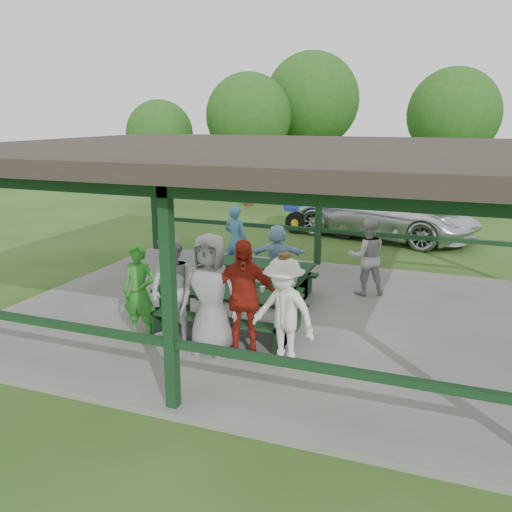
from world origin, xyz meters
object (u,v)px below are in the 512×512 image
at_px(contestant_grey_mid, 210,294).
at_px(farm_trailer, 328,214).
at_px(spectator_grey, 367,256).
at_px(contestant_white_fedora, 284,312).
at_px(spectator_blue, 236,240).
at_px(contestant_grey_left, 172,291).
at_px(spectator_lblue, 277,255).
at_px(picnic_table_near, 227,306).
at_px(contestant_red, 243,298).
at_px(pickup_truck, 387,213).
at_px(contestant_green, 139,292).
at_px(picnic_table_far, 255,275).

bearing_deg(contestant_grey_mid, farm_trailer, 87.43).
bearing_deg(spectator_grey, contestant_white_fedora, 57.60).
height_order(spectator_blue, spectator_grey, spectator_blue).
bearing_deg(contestant_grey_left, spectator_lblue, 98.17).
bearing_deg(contestant_grey_left, spectator_grey, 73.32).
relative_size(picnic_table_near, spectator_lblue, 1.85).
xyz_separation_m(picnic_table_near, contestant_grey_left, (-0.65, -0.76, 0.44)).
xyz_separation_m(contestant_red, pickup_truck, (0.93, 10.12, -0.26)).
bearing_deg(spectator_lblue, spectator_grey, 166.90).
bearing_deg(spectator_lblue, contestant_green, 53.93).
height_order(spectator_grey, pickup_truck, spectator_grey).
bearing_deg(contestant_grey_mid, spectator_blue, 102.28).
distance_m(picnic_table_far, contestant_red, 2.93).
relative_size(contestant_grey_left, farm_trailer, 0.50).
height_order(spectator_lblue, spectator_grey, spectator_grey).
xyz_separation_m(contestant_grey_mid, spectator_blue, (-1.35, 4.26, -0.14)).
height_order(contestant_grey_mid, spectator_blue, contestant_grey_mid).
distance_m(contestant_grey_mid, spectator_lblue, 3.72).
relative_size(picnic_table_far, contestant_white_fedora, 1.36).
xyz_separation_m(contestant_red, spectator_lblue, (-0.65, 3.63, -0.24)).
relative_size(picnic_table_near, pickup_truck, 0.46).
height_order(picnic_table_near, picnic_table_far, same).
distance_m(spectator_blue, pickup_truck, 6.58).
bearing_deg(picnic_table_far, contestant_grey_left, -98.76).
bearing_deg(contestant_grey_mid, contestant_grey_left, 167.54).
bearing_deg(contestant_grey_left, contestant_grey_mid, 10.81).
xyz_separation_m(contestant_green, contestant_grey_mid, (1.37, -0.06, 0.15)).
distance_m(pickup_truck, farm_trailer, 1.96).
bearing_deg(contestant_grey_left, contestant_white_fedora, 13.54).
xyz_separation_m(contestant_white_fedora, spectator_grey, (0.60, 3.91, -0.03)).
bearing_deg(farm_trailer, contestant_grey_mid, -77.75).
bearing_deg(picnic_table_near, picnic_table_far, 96.46).
bearing_deg(contestant_white_fedora, spectator_blue, 138.14).
distance_m(picnic_table_near, contestant_grey_mid, 0.99).
distance_m(contestant_green, pickup_truck, 10.53).
distance_m(contestant_grey_mid, contestant_white_fedora, 1.26).
bearing_deg(spectator_lblue, contestant_grey_mid, 74.63).
bearing_deg(pickup_truck, contestant_grey_mid, -171.82).
distance_m(contestant_green, spectator_grey, 4.97).
distance_m(picnic_table_near, spectator_blue, 3.65).
distance_m(contestant_grey_mid, pickup_truck, 10.31).
xyz_separation_m(picnic_table_near, contestant_white_fedora, (1.34, -0.91, 0.39)).
height_order(contestant_grey_left, pickup_truck, contestant_grey_left).
height_order(contestant_grey_left, contestant_white_fedora, contestant_grey_left).
relative_size(contestant_red, contestant_white_fedora, 1.07).
relative_size(contestant_grey_left, spectator_blue, 1.09).
xyz_separation_m(picnic_table_near, farm_trailer, (-0.41, 9.42, 0.06)).
bearing_deg(contestant_grey_mid, picnic_table_near, 90.60).
bearing_deg(farm_trailer, picnic_table_near, -78.04).
relative_size(picnic_table_near, contestant_grey_left, 1.43).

